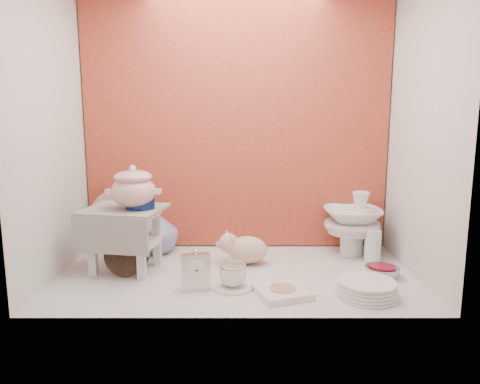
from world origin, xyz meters
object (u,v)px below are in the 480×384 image
object	(u,v)px
crystal_bowl	(382,272)
porcelain_tower	(352,223)
mantel_clock	(196,270)
step_stool	(125,239)
floral_platter	(121,219)
blue_white_vase	(156,230)
gold_rim_teacup	(233,275)
soup_tureen	(133,187)
plush_pig	(247,249)
dinner_plate_stack	(367,289)

from	to	relation	value
crystal_bowl	porcelain_tower	distance (m)	0.41
mantel_clock	porcelain_tower	bearing A→B (deg)	20.18
step_stool	floral_platter	xyz separation A→B (m)	(-0.12, 0.36, 0.02)
floral_platter	blue_white_vase	distance (m)	0.23
gold_rim_teacup	soup_tureen	bearing A→B (deg)	155.29
soup_tureen	plush_pig	world-z (taller)	soup_tureen
gold_rim_teacup	dinner_plate_stack	world-z (taller)	gold_rim_teacup
gold_rim_teacup	dinner_plate_stack	distance (m)	0.61
step_stool	floral_platter	distance (m)	0.38
step_stool	dinner_plate_stack	world-z (taller)	step_stool
mantel_clock	plush_pig	bearing A→B (deg)	44.03
crystal_bowl	dinner_plate_stack	bearing A→B (deg)	-120.47
plush_pig	gold_rim_teacup	bearing A→B (deg)	-79.10
floral_platter	dinner_plate_stack	xyz separation A→B (m)	(1.27, -0.71, -0.15)
floral_platter	plush_pig	distance (m)	0.80
porcelain_tower	gold_rim_teacup	bearing A→B (deg)	-142.50
dinner_plate_stack	plush_pig	bearing A→B (deg)	139.81
soup_tureen	plush_pig	bearing A→B (deg)	11.33
crystal_bowl	mantel_clock	bearing A→B (deg)	-169.81
blue_white_vase	mantel_clock	distance (m)	0.64
crystal_bowl	blue_white_vase	bearing A→B (deg)	161.42
blue_white_vase	step_stool	bearing A→B (deg)	-108.41
mantel_clock	crystal_bowl	distance (m)	0.93
blue_white_vase	dinner_plate_stack	world-z (taller)	blue_white_vase
floral_platter	blue_white_vase	size ratio (longest dim) A/B	1.35
mantel_clock	porcelain_tower	xyz separation A→B (m)	(0.85, 0.54, 0.09)
step_stool	blue_white_vase	size ratio (longest dim) A/B	1.42
mantel_clock	plush_pig	world-z (taller)	mantel_clock
blue_white_vase	crystal_bowl	bearing A→B (deg)	-18.58
floral_platter	mantel_clock	distance (m)	0.81
floral_platter	plush_pig	xyz separation A→B (m)	(0.75, -0.26, -0.10)
porcelain_tower	plush_pig	bearing A→B (deg)	-163.99
step_stool	blue_white_vase	distance (m)	0.32
soup_tureen	dinner_plate_stack	xyz separation A→B (m)	(1.10, -0.33, -0.40)
gold_rim_teacup	dinner_plate_stack	xyz separation A→B (m)	(0.60, -0.10, -0.03)
plush_pig	gold_rim_teacup	distance (m)	0.35
floral_platter	mantel_clock	world-z (taller)	floral_platter
floral_platter	porcelain_tower	world-z (taller)	same
step_stool	gold_rim_teacup	bearing A→B (deg)	-13.65
step_stool	crystal_bowl	bearing A→B (deg)	5.98
plush_pig	dinner_plate_stack	size ratio (longest dim) A/B	1.02
plush_pig	crystal_bowl	world-z (taller)	plush_pig
soup_tureen	crystal_bowl	world-z (taller)	soup_tureen
plush_pig	gold_rim_teacup	xyz separation A→B (m)	(-0.07, -0.35, -0.02)
floral_platter	plush_pig	world-z (taller)	floral_platter
mantel_clock	gold_rim_teacup	size ratio (longest dim) A/B	1.49
plush_pig	dinner_plate_stack	bearing A→B (deg)	-17.43
mantel_clock	dinner_plate_stack	size ratio (longest dim) A/B	0.71
mantel_clock	dinner_plate_stack	xyz separation A→B (m)	(0.77, -0.08, -0.06)
soup_tureen	plush_pig	size ratio (longest dim) A/B	0.96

